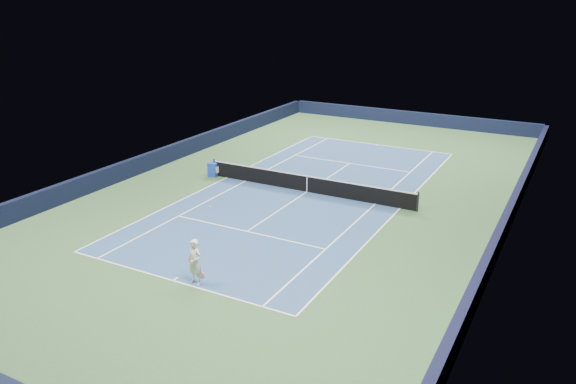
% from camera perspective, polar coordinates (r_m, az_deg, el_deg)
% --- Properties ---
extents(ground, '(40.00, 40.00, 0.00)m').
position_cam_1_polar(ground, '(32.02, 1.93, 0.02)').
color(ground, '#2F532D').
rests_on(ground, ground).
extents(wall_far, '(22.00, 0.35, 1.10)m').
position_cam_1_polar(wall_far, '(49.80, 12.25, 7.38)').
color(wall_far, black).
rests_on(wall_far, ground).
extents(wall_right, '(0.35, 40.00, 1.10)m').
position_cam_1_polar(wall_right, '(29.02, 21.47, -2.37)').
color(wall_right, black).
rests_on(wall_right, ground).
extents(wall_left, '(0.35, 40.00, 1.10)m').
position_cam_1_polar(wall_left, '(37.68, -12.98, 3.43)').
color(wall_left, black).
rests_on(wall_left, ground).
extents(court_surface, '(10.97, 23.77, 0.01)m').
position_cam_1_polar(court_surface, '(32.02, 1.93, 0.02)').
color(court_surface, navy).
rests_on(court_surface, ground).
extents(baseline_far, '(10.97, 0.08, 0.00)m').
position_cam_1_polar(baseline_far, '(42.54, 9.11, 4.77)').
color(baseline_far, white).
rests_on(baseline_far, ground).
extents(baseline_near, '(10.97, 0.08, 0.00)m').
position_cam_1_polar(baseline_near, '(22.88, -11.62, -8.81)').
color(baseline_near, white).
rests_on(baseline_near, ground).
extents(sideline_doubles_right, '(0.08, 23.77, 0.00)m').
position_cam_1_polar(sideline_doubles_right, '(30.15, 11.31, -1.63)').
color(sideline_doubles_right, white).
rests_on(sideline_doubles_right, ground).
extents(sideline_doubles_left, '(0.08, 23.77, 0.00)m').
position_cam_1_polar(sideline_doubles_left, '(34.66, -6.21, 1.47)').
color(sideline_doubles_left, white).
rests_on(sideline_doubles_left, ground).
extents(sideline_singles_right, '(0.08, 23.77, 0.00)m').
position_cam_1_polar(sideline_singles_right, '(30.54, 8.86, -1.20)').
color(sideline_singles_right, white).
rests_on(sideline_singles_right, ground).
extents(sideline_singles_left, '(0.08, 23.77, 0.00)m').
position_cam_1_polar(sideline_singles_left, '(33.94, -4.30, 1.14)').
color(sideline_singles_left, white).
rests_on(sideline_singles_left, ground).
extents(service_line_far, '(8.23, 0.08, 0.00)m').
position_cam_1_polar(service_line_far, '(37.58, 6.29, 2.92)').
color(service_line_far, white).
rests_on(service_line_far, ground).
extents(service_line_near, '(8.23, 0.08, 0.00)m').
position_cam_1_polar(service_line_near, '(26.83, -4.18, -4.01)').
color(service_line_near, white).
rests_on(service_line_near, ground).
extents(center_service_line, '(0.08, 12.80, 0.00)m').
position_cam_1_polar(center_service_line, '(32.02, 1.93, 0.03)').
color(center_service_line, white).
rests_on(center_service_line, ground).
extents(center_mark_far, '(0.08, 0.30, 0.00)m').
position_cam_1_polar(center_mark_far, '(42.40, 9.04, 4.72)').
color(center_mark_far, white).
rests_on(center_mark_far, ground).
extents(center_mark_near, '(0.08, 0.30, 0.00)m').
position_cam_1_polar(center_mark_near, '(22.98, -11.38, -8.66)').
color(center_mark_near, white).
rests_on(center_mark_near, ground).
extents(tennis_net, '(12.90, 0.10, 1.07)m').
position_cam_1_polar(tennis_net, '(31.86, 1.94, 0.87)').
color(tennis_net, black).
rests_on(tennis_net, ground).
extents(sponsor_cube, '(0.62, 0.54, 0.87)m').
position_cam_1_polar(sponsor_cube, '(34.92, -7.62, 2.28)').
color(sponsor_cube, '#1E41B8').
rests_on(sponsor_cube, ground).
extents(tennis_player, '(0.85, 1.30, 2.92)m').
position_cam_1_polar(tennis_player, '(22.10, -9.44, -7.04)').
color(tennis_player, white).
rests_on(tennis_player, ground).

